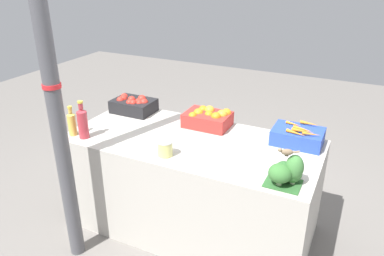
{
  "coord_description": "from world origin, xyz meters",
  "views": [
    {
      "loc": [
        1.13,
        -2.34,
        2.08
      ],
      "look_at": [
        0.0,
        0.0,
        0.91
      ],
      "focal_mm": 35.0,
      "sensor_mm": 36.0,
      "label": 1
    }
  ],
  "objects_px": {
    "orange_crate": "(209,118)",
    "sparrow_bird": "(286,152)",
    "support_pole": "(54,100)",
    "juice_bottle_ruby": "(83,122)",
    "juice_bottle_golden": "(72,123)",
    "pickle_jar": "(165,148)",
    "carrot_crate": "(298,136)",
    "broccoli_pile": "(287,172)",
    "apple_crate": "(134,105)"
  },
  "relations": [
    {
      "from": "juice_bottle_golden",
      "to": "support_pole",
      "type": "bearing_deg",
      "value": -57.32
    },
    {
      "from": "carrot_crate",
      "to": "sparrow_bird",
      "type": "bearing_deg",
      "value": -86.53
    },
    {
      "from": "orange_crate",
      "to": "pickle_jar",
      "type": "relative_size",
      "value": 3.16
    },
    {
      "from": "carrot_crate",
      "to": "broccoli_pile",
      "type": "bearing_deg",
      "value": -85.01
    },
    {
      "from": "pickle_jar",
      "to": "carrot_crate",
      "type": "bearing_deg",
      "value": 36.92
    },
    {
      "from": "apple_crate",
      "to": "sparrow_bird",
      "type": "xyz_separation_m",
      "value": [
        1.51,
        -0.62,
        0.16
      ]
    },
    {
      "from": "carrot_crate",
      "to": "juice_bottle_golden",
      "type": "height_order",
      "value": "juice_bottle_golden"
    },
    {
      "from": "apple_crate",
      "to": "juice_bottle_ruby",
      "type": "distance_m",
      "value": 0.63
    },
    {
      "from": "juice_bottle_golden",
      "to": "juice_bottle_ruby",
      "type": "height_order",
      "value": "juice_bottle_ruby"
    },
    {
      "from": "juice_bottle_golden",
      "to": "sparrow_bird",
      "type": "bearing_deg",
      "value": 0.13
    },
    {
      "from": "apple_crate",
      "to": "juice_bottle_golden",
      "type": "relative_size",
      "value": 1.53
    },
    {
      "from": "support_pole",
      "to": "broccoli_pile",
      "type": "bearing_deg",
      "value": 14.15
    },
    {
      "from": "juice_bottle_golden",
      "to": "pickle_jar",
      "type": "bearing_deg",
      "value": 1.38
    },
    {
      "from": "carrot_crate",
      "to": "pickle_jar",
      "type": "height_order",
      "value": "carrot_crate"
    },
    {
      "from": "carrot_crate",
      "to": "sparrow_bird",
      "type": "xyz_separation_m",
      "value": [
        0.04,
        -0.62,
        0.17
      ]
    },
    {
      "from": "orange_crate",
      "to": "sparrow_bird",
      "type": "relative_size",
      "value": 2.8
    },
    {
      "from": "juice_bottle_ruby",
      "to": "sparrow_bird",
      "type": "distance_m",
      "value": 1.56
    },
    {
      "from": "apple_crate",
      "to": "juice_bottle_ruby",
      "type": "xyz_separation_m",
      "value": [
        -0.04,
        -0.62,
        0.06
      ]
    },
    {
      "from": "orange_crate",
      "to": "juice_bottle_ruby",
      "type": "xyz_separation_m",
      "value": [
        -0.79,
        -0.63,
        0.06
      ]
    },
    {
      "from": "apple_crate",
      "to": "juice_bottle_golden",
      "type": "bearing_deg",
      "value": -104.13
    },
    {
      "from": "orange_crate",
      "to": "sparrow_bird",
      "type": "bearing_deg",
      "value": -39.07
    },
    {
      "from": "support_pole",
      "to": "orange_crate",
      "type": "bearing_deg",
      "value": 55.31
    },
    {
      "from": "orange_crate",
      "to": "sparrow_bird",
      "type": "xyz_separation_m",
      "value": [
        0.77,
        -0.63,
        0.16
      ]
    },
    {
      "from": "pickle_jar",
      "to": "apple_crate",
      "type": "bearing_deg",
      "value": 138.11
    },
    {
      "from": "support_pole",
      "to": "juice_bottle_ruby",
      "type": "bearing_deg",
      "value": 107.58
    },
    {
      "from": "carrot_crate",
      "to": "juice_bottle_golden",
      "type": "relative_size",
      "value": 1.53
    },
    {
      "from": "pickle_jar",
      "to": "support_pole",
      "type": "bearing_deg",
      "value": -148.81
    },
    {
      "from": "support_pole",
      "to": "carrot_crate",
      "type": "distance_m",
      "value": 1.75
    },
    {
      "from": "broccoli_pile",
      "to": "juice_bottle_ruby",
      "type": "height_order",
      "value": "juice_bottle_ruby"
    },
    {
      "from": "carrot_crate",
      "to": "broccoli_pile",
      "type": "xyz_separation_m",
      "value": [
        0.05,
        -0.6,
        0.02
      ]
    },
    {
      "from": "carrot_crate",
      "to": "sparrow_bird",
      "type": "relative_size",
      "value": 2.8
    },
    {
      "from": "apple_crate",
      "to": "sparrow_bird",
      "type": "height_order",
      "value": "sparrow_bird"
    },
    {
      "from": "support_pole",
      "to": "broccoli_pile",
      "type": "height_order",
      "value": "support_pole"
    },
    {
      "from": "apple_crate",
      "to": "support_pole",
      "type": "bearing_deg",
      "value": -86.11
    },
    {
      "from": "carrot_crate",
      "to": "juice_bottle_ruby",
      "type": "distance_m",
      "value": 1.64
    },
    {
      "from": "pickle_jar",
      "to": "orange_crate",
      "type": "bearing_deg",
      "value": 83.46
    },
    {
      "from": "support_pole",
      "to": "apple_crate",
      "type": "bearing_deg",
      "value": 93.89
    },
    {
      "from": "apple_crate",
      "to": "orange_crate",
      "type": "relative_size",
      "value": 1.0
    },
    {
      "from": "orange_crate",
      "to": "juice_bottle_golden",
      "type": "distance_m",
      "value": 1.1
    },
    {
      "from": "pickle_jar",
      "to": "juice_bottle_ruby",
      "type": "bearing_deg",
      "value": -178.41
    },
    {
      "from": "support_pole",
      "to": "juice_bottle_ruby",
      "type": "height_order",
      "value": "support_pole"
    },
    {
      "from": "support_pole",
      "to": "sparrow_bird",
      "type": "relative_size",
      "value": 19.04
    },
    {
      "from": "apple_crate",
      "to": "carrot_crate",
      "type": "xyz_separation_m",
      "value": [
        1.47,
        0.0,
        -0.01
      ]
    },
    {
      "from": "support_pole",
      "to": "orange_crate",
      "type": "relative_size",
      "value": 6.8
    },
    {
      "from": "orange_crate",
      "to": "broccoli_pile",
      "type": "xyz_separation_m",
      "value": [
        0.79,
        -0.61,
        0.01
      ]
    },
    {
      "from": "orange_crate",
      "to": "broccoli_pile",
      "type": "distance_m",
      "value": 0.99
    },
    {
      "from": "juice_bottle_ruby",
      "to": "sparrow_bird",
      "type": "relative_size",
      "value": 2.29
    },
    {
      "from": "carrot_crate",
      "to": "pickle_jar",
      "type": "bearing_deg",
      "value": -143.08
    },
    {
      "from": "orange_crate",
      "to": "juice_bottle_golden",
      "type": "relative_size",
      "value": 1.53
    },
    {
      "from": "pickle_jar",
      "to": "juice_bottle_golden",
      "type": "bearing_deg",
      "value": -178.62
    }
  ]
}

